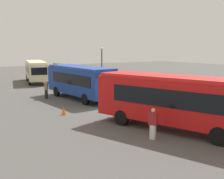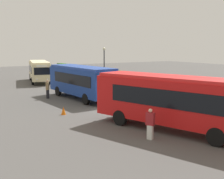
{
  "view_description": "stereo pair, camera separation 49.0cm",
  "coord_description": "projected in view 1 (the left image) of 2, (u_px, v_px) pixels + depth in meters",
  "views": [
    {
      "loc": [
        19.61,
        -13.0,
        5.11
      ],
      "look_at": [
        -0.31,
        -0.25,
        1.68
      ],
      "focal_mm": 48.26,
      "sensor_mm": 36.0,
      "label": 1
    },
    {
      "loc": [
        19.87,
        -12.59,
        5.11
      ],
      "look_at": [
        -0.31,
        -0.25,
        1.68
      ],
      "focal_mm": 48.26,
      "sensor_mm": 36.0,
      "label": 2
    }
  ],
  "objects": [
    {
      "name": "ground_plane",
      "position": [
        117.0,
        110.0,
        24.02
      ],
      "size": [
        115.74,
        115.74,
        0.0
      ],
      "primitive_type": "plane",
      "color": "#514F4C"
    },
    {
      "name": "bus_cream",
      "position": [
        36.0,
        70.0,
        42.43
      ],
      "size": [
        9.52,
        4.55,
        2.97
      ],
      "rotation": [
        0.0,
        0.0,
        -0.24
      ],
      "color": "beige",
      "rests_on": "ground_plane"
    },
    {
      "name": "bus_blue",
      "position": [
        80.0,
        80.0,
        29.02
      ],
      "size": [
        9.38,
        3.13,
        3.17
      ],
      "rotation": [
        0.0,
        0.0,
        3.21
      ],
      "color": "navy",
      "rests_on": "ground_plane"
    },
    {
      "name": "bus_red",
      "position": [
        175.0,
        99.0,
        18.15
      ],
      "size": [
        10.53,
        5.49,
        3.33
      ],
      "rotation": [
        0.0,
        0.0,
        3.45
      ],
      "color": "red",
      "rests_on": "ground_plane"
    },
    {
      "name": "person_left",
      "position": [
        53.0,
        74.0,
        44.44
      ],
      "size": [
        0.51,
        0.43,
        1.9
      ],
      "rotation": [
        0.0,
        0.0,
        5.19
      ],
      "color": "#334C8C",
      "rests_on": "ground_plane"
    },
    {
      "name": "person_center",
      "position": [
        46.0,
        89.0,
        29.3
      ],
      "size": [
        0.48,
        0.44,
        1.85
      ],
      "rotation": [
        0.0,
        0.0,
        0.99
      ],
      "color": "black",
      "rests_on": "ground_plane"
    },
    {
      "name": "person_right",
      "position": [
        153.0,
        123.0,
        16.53
      ],
      "size": [
        0.53,
        0.44,
        1.73
      ],
      "rotation": [
        0.0,
        0.0,
        5.18
      ],
      "color": "silver",
      "rests_on": "ground_plane"
    },
    {
      "name": "hedge_row",
      "position": [
        196.0,
        90.0,
        28.71
      ],
      "size": [
        69.87,
        1.08,
        1.83
      ],
      "primitive_type": "cube",
      "color": "#2A5A1F",
      "rests_on": "ground_plane"
    },
    {
      "name": "traffic_cone",
      "position": [
        64.0,
        111.0,
        22.47
      ],
      "size": [
        0.36,
        0.36,
        0.6
      ],
      "primitive_type": "cone",
      "color": "orange",
      "rests_on": "ground_plane"
    },
    {
      "name": "lamppost",
      "position": [
        102.0,
        62.0,
        37.6
      ],
      "size": [
        0.36,
        0.36,
        4.93
      ],
      "color": "#38383D",
      "rests_on": "ground_plane"
    }
  ]
}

